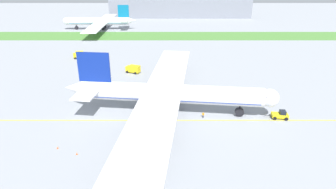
# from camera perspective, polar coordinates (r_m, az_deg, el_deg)

# --- Properties ---
(ground_plane) EXTENTS (600.00, 600.00, 0.00)m
(ground_plane) POSITION_cam_1_polar(r_m,az_deg,el_deg) (75.96, -2.51, -4.57)
(ground_plane) COLOR #9399A0
(ground_plane) RESTS_ON ground
(apron_taxi_line) EXTENTS (280.00, 0.36, 0.01)m
(apron_taxi_line) POSITION_cam_1_polar(r_m,az_deg,el_deg) (74.62, -2.55, -5.11)
(apron_taxi_line) COLOR yellow
(apron_taxi_line) RESTS_ON ground
(grass_median_strip) EXTENTS (320.00, 24.00, 0.10)m
(grass_median_strip) POSITION_cam_1_polar(r_m,az_deg,el_deg) (175.07, -1.16, 11.50)
(grass_median_strip) COLOR #4C8438
(grass_median_strip) RESTS_ON ground
(airliner_foreground) EXTENTS (56.87, 92.47, 16.11)m
(airliner_foreground) POSITION_cam_1_polar(r_m,az_deg,el_deg) (76.39, -0.34, 0.15)
(airliner_foreground) COLOR white
(airliner_foreground) RESTS_ON ground
(pushback_tug) EXTENTS (5.97, 3.05, 2.19)m
(pushback_tug) POSITION_cam_1_polar(r_m,az_deg,el_deg) (80.61, 21.22, -3.73)
(pushback_tug) COLOR yellow
(pushback_tug) RESTS_ON ground
(ground_crew_wingwalker_port) EXTENTS (0.56, 0.27, 1.59)m
(ground_crew_wingwalker_port) POSITION_cam_1_polar(r_m,az_deg,el_deg) (75.33, -3.28, -4.01)
(ground_crew_wingwalker_port) COLOR black
(ground_crew_wingwalker_port) RESTS_ON ground
(ground_crew_marshaller_front) EXTENTS (0.51, 0.39, 1.59)m
(ground_crew_marshaller_front) POSITION_cam_1_polar(r_m,az_deg,el_deg) (75.94, 6.87, -3.92)
(ground_crew_marshaller_front) COLOR black
(ground_crew_marshaller_front) RESTS_ON ground
(ground_crew_wingwalker_starboard) EXTENTS (0.31, 0.60, 1.73)m
(ground_crew_wingwalker_starboard) POSITION_cam_1_polar(r_m,az_deg,el_deg) (85.24, 5.62, -0.67)
(ground_crew_wingwalker_starboard) COLOR black
(ground_crew_wingwalker_starboard) RESTS_ON ground
(traffic_cone_near_nose) EXTENTS (0.36, 0.36, 0.58)m
(traffic_cone_near_nose) POSITION_cam_1_polar(r_m,az_deg,el_deg) (67.74, -21.06, -9.73)
(traffic_cone_near_nose) COLOR #F2590C
(traffic_cone_near_nose) RESTS_ON ground
(traffic_cone_port_wing) EXTENTS (0.36, 0.36, 0.58)m
(traffic_cone_port_wing) POSITION_cam_1_polar(r_m,az_deg,el_deg) (64.45, -17.65, -11.01)
(traffic_cone_port_wing) COLOR #F2590C
(traffic_cone_port_wing) RESTS_ON ground
(service_truck_baggage_loader) EXTENTS (5.79, 4.32, 2.91)m
(service_truck_baggage_loader) POSITION_cam_1_polar(r_m,az_deg,el_deg) (109.69, -7.00, 5.06)
(service_truck_baggage_loader) COLOR yellow
(service_truck_baggage_loader) RESTS_ON ground
(service_truck_fuel_bowser) EXTENTS (4.82, 3.67, 3.07)m
(service_truck_fuel_bowser) POSITION_cam_1_polar(r_m,az_deg,el_deg) (133.89, -17.34, 7.52)
(service_truck_fuel_bowser) COLOR yellow
(service_truck_fuel_bowser) RESTS_ON ground
(parked_airliner_far_left) EXTENTS (47.74, 75.62, 15.59)m
(parked_airliner_far_left) POSITION_cam_1_polar(r_m,az_deg,el_deg) (199.61, -13.40, 13.87)
(parked_airliner_far_left) COLOR white
(parked_airliner_far_left) RESTS_ON ground
(terminal_building) EXTENTS (115.15, 20.00, 18.00)m
(terminal_building) POSITION_cam_1_polar(r_m,az_deg,el_deg) (251.02, 2.30, 17.09)
(terminal_building) COLOR gray
(terminal_building) RESTS_ON ground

